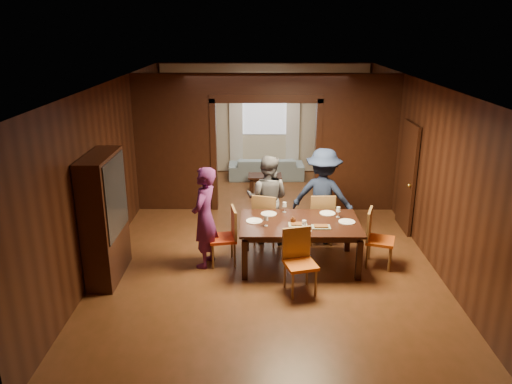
{
  "coord_description": "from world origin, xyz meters",
  "views": [
    {
      "loc": [
        -0.15,
        -8.65,
        3.84
      ],
      "look_at": [
        -0.2,
        -0.4,
        1.05
      ],
      "focal_mm": 35.0,
      "sensor_mm": 36.0,
      "label": 1
    }
  ],
  "objects_px": {
    "chair_left": "(222,236)",
    "person_purple": "(205,217)",
    "sofa": "(266,168)",
    "chair_far_l": "(267,218)",
    "chair_right": "(381,239)",
    "chair_far_r": "(321,218)",
    "coffee_table": "(265,183)",
    "hutch": "(105,218)",
    "person_grey": "(267,199)",
    "dining_table": "(299,243)",
    "person_navy": "(323,196)",
    "chair_near": "(301,263)"
  },
  "relations": [
    {
      "from": "sofa",
      "to": "coffee_table",
      "type": "xyz_separation_m",
      "value": [
        -0.05,
        -1.06,
        -0.08
      ]
    },
    {
      "from": "person_purple",
      "to": "chair_far_l",
      "type": "relative_size",
      "value": 1.75
    },
    {
      "from": "person_grey",
      "to": "chair_left",
      "type": "xyz_separation_m",
      "value": [
        -0.76,
        -0.93,
        -0.33
      ]
    },
    {
      "from": "dining_table",
      "to": "chair_right",
      "type": "distance_m",
      "value": 1.33
    },
    {
      "from": "chair_right",
      "to": "chair_far_r",
      "type": "xyz_separation_m",
      "value": [
        -0.87,
        0.94,
        0.0
      ]
    },
    {
      "from": "chair_right",
      "to": "hutch",
      "type": "height_order",
      "value": "hutch"
    },
    {
      "from": "chair_far_r",
      "to": "chair_far_l",
      "type": "bearing_deg",
      "value": 0.62
    },
    {
      "from": "sofa",
      "to": "chair_far_l",
      "type": "bearing_deg",
      "value": 88.09
    },
    {
      "from": "person_grey",
      "to": "person_navy",
      "type": "bearing_deg",
      "value": -167.45
    },
    {
      "from": "chair_far_l",
      "to": "hutch",
      "type": "height_order",
      "value": "hutch"
    },
    {
      "from": "sofa",
      "to": "dining_table",
      "type": "bearing_deg",
      "value": 94.33
    },
    {
      "from": "coffee_table",
      "to": "hutch",
      "type": "xyz_separation_m",
      "value": [
        -2.53,
        -4.29,
        0.8
      ]
    },
    {
      "from": "dining_table",
      "to": "chair_far_r",
      "type": "bearing_deg",
      "value": 62.98
    },
    {
      "from": "person_purple",
      "to": "chair_far_r",
      "type": "distance_m",
      "value": 2.24
    },
    {
      "from": "dining_table",
      "to": "coffee_table",
      "type": "xyz_separation_m",
      "value": [
        -0.53,
        3.87,
        -0.18
      ]
    },
    {
      "from": "coffee_table",
      "to": "chair_left",
      "type": "relative_size",
      "value": 0.82
    },
    {
      "from": "person_purple",
      "to": "chair_right",
      "type": "distance_m",
      "value": 2.91
    },
    {
      "from": "coffee_table",
      "to": "chair_left",
      "type": "height_order",
      "value": "chair_left"
    },
    {
      "from": "chair_right",
      "to": "dining_table",
      "type": "bearing_deg",
      "value": 106.56
    },
    {
      "from": "coffee_table",
      "to": "chair_far_l",
      "type": "xyz_separation_m",
      "value": [
        -0.0,
        -3.0,
        0.28
      ]
    },
    {
      "from": "dining_table",
      "to": "chair_near",
      "type": "bearing_deg",
      "value": -93.46
    },
    {
      "from": "dining_table",
      "to": "chair_near",
      "type": "relative_size",
      "value": 2.01
    },
    {
      "from": "person_purple",
      "to": "chair_right",
      "type": "relative_size",
      "value": 1.75
    },
    {
      "from": "person_grey",
      "to": "coffee_table",
      "type": "xyz_separation_m",
      "value": [
        -0.01,
        2.9,
        -0.62
      ]
    },
    {
      "from": "chair_near",
      "to": "hutch",
      "type": "relative_size",
      "value": 0.48
    },
    {
      "from": "coffee_table",
      "to": "chair_near",
      "type": "distance_m",
      "value": 4.81
    },
    {
      "from": "chair_left",
      "to": "chair_far_l",
      "type": "xyz_separation_m",
      "value": [
        0.75,
        0.83,
        0.0
      ]
    },
    {
      "from": "coffee_table",
      "to": "sofa",
      "type": "bearing_deg",
      "value": 87.56
    },
    {
      "from": "person_navy",
      "to": "chair_right",
      "type": "xyz_separation_m",
      "value": [
        0.84,
        -0.99,
        -0.4
      ]
    },
    {
      "from": "coffee_table",
      "to": "chair_near",
      "type": "height_order",
      "value": "chair_near"
    },
    {
      "from": "sofa",
      "to": "person_grey",
      "type": "bearing_deg",
      "value": 88.2
    },
    {
      "from": "person_grey",
      "to": "dining_table",
      "type": "distance_m",
      "value": 1.18
    },
    {
      "from": "sofa",
      "to": "coffee_table",
      "type": "distance_m",
      "value": 1.07
    },
    {
      "from": "chair_far_r",
      "to": "person_grey",
      "type": "bearing_deg",
      "value": -5.27
    },
    {
      "from": "person_purple",
      "to": "hutch",
      "type": "relative_size",
      "value": 0.85
    },
    {
      "from": "chair_right",
      "to": "chair_near",
      "type": "bearing_deg",
      "value": 140.56
    },
    {
      "from": "chair_far_r",
      "to": "hutch",
      "type": "xyz_separation_m",
      "value": [
        -3.52,
        -1.32,
        0.52
      ]
    },
    {
      "from": "sofa",
      "to": "dining_table",
      "type": "height_order",
      "value": "dining_table"
    },
    {
      "from": "chair_left",
      "to": "person_purple",
      "type": "bearing_deg",
      "value": -89.19
    },
    {
      "from": "person_grey",
      "to": "chair_far_l",
      "type": "relative_size",
      "value": 1.68
    },
    {
      "from": "person_purple",
      "to": "chair_far_l",
      "type": "bearing_deg",
      "value": 146.27
    },
    {
      "from": "chair_left",
      "to": "hutch",
      "type": "distance_m",
      "value": 1.9
    },
    {
      "from": "person_purple",
      "to": "person_grey",
      "type": "bearing_deg",
      "value": 149.08
    },
    {
      "from": "person_purple",
      "to": "chair_right",
      "type": "xyz_separation_m",
      "value": [
        2.89,
        -0.02,
        -0.36
      ]
    },
    {
      "from": "coffee_table",
      "to": "chair_far_r",
      "type": "distance_m",
      "value": 3.14
    },
    {
      "from": "coffee_table",
      "to": "hutch",
      "type": "relative_size",
      "value": 0.4
    },
    {
      "from": "person_navy",
      "to": "chair_left",
      "type": "relative_size",
      "value": 1.81
    },
    {
      "from": "chair_right",
      "to": "sofa",
      "type": "bearing_deg",
      "value": 38.37
    },
    {
      "from": "chair_left",
      "to": "chair_right",
      "type": "bearing_deg",
      "value": 77.8
    },
    {
      "from": "sofa",
      "to": "chair_left",
      "type": "relative_size",
      "value": 1.99
    }
  ]
}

